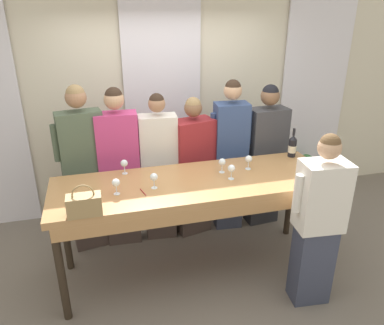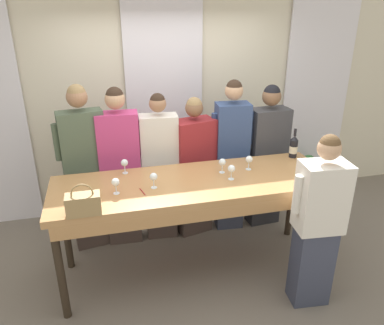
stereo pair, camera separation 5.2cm
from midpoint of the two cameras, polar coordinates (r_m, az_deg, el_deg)
The scene contains 23 objects.
ground_plane at distance 4.08m, azimuth 0.68°, elevation -15.86°, with size 18.00×18.00×0.00m, color #70665B.
wall_back at distance 4.84m, azimuth -3.96°, elevation 9.12°, with size 12.00×0.06×2.80m.
curtain_panel_center at distance 4.79m, azimuth -3.80°, elevation 8.29°, with size 0.96×0.03×2.69m.
curtain_panel_right at distance 5.56m, azimuth 18.53°, elevation 9.24°, with size 0.96×0.03×2.69m.
tasting_bar at distance 3.55m, azimuth 0.84°, elevation -4.26°, with size 2.65×0.85×1.03m.
wine_bottle at distance 4.17m, azimuth 15.57°, elevation 2.31°, with size 0.09×0.09×0.32m.
handbag at distance 3.07m, azimuth -15.76°, elevation -6.04°, with size 0.27×0.14×0.26m.
wine_glass_front_left at distance 3.69m, azimuth -9.86°, elevation -0.10°, with size 0.07×0.07×0.15m.
wine_glass_front_mid at distance 3.31m, azimuth -11.13°, elevation -3.02°, with size 0.07×0.07×0.15m.
wine_glass_front_right at distance 3.53m, azimuth 6.46°, elevation -1.00°, with size 0.07×0.07×0.15m.
wine_glass_center_left at distance 3.75m, azimuth 19.17°, elevation -0.70°, with size 0.07×0.07×0.15m.
wine_glass_center_mid at distance 3.76m, azimuth 9.08°, elevation 0.44°, with size 0.07×0.07×0.15m.
wine_glass_center_right at distance 3.66m, azimuth 5.05°, elevation -0.01°, with size 0.07×0.07×0.15m.
wine_glass_back_left at distance 3.36m, azimuth -5.44°, elevation -2.23°, with size 0.07×0.07×0.15m.
pen at distance 3.34m, azimuth -7.11°, elevation -4.43°, with size 0.04×0.13×0.01m.
guest_olive_jacket at distance 4.12m, azimuth -15.58°, elevation -0.78°, with size 0.56×0.28×1.85m.
guest_pink_top at distance 4.13m, azimuth -10.49°, elevation -0.71°, with size 0.55×0.25×1.80m.
guest_cream_sweater at distance 4.19m, azimuth -4.55°, elevation -0.81°, with size 0.52×0.26×1.72m.
guest_striped_shirt at distance 4.28m, azimuth 0.66°, elevation -0.84°, with size 0.56×0.36×1.65m.
guest_navy_coat at distance 4.36m, azimuth 6.33°, elevation 1.04°, with size 0.49×0.28×1.82m.
guest_beige_cap at distance 4.55m, azimuth 11.63°, elevation 0.96°, with size 0.56×0.28×1.74m.
host_pouring at distance 3.43m, azimuth 19.02°, elevation -8.79°, with size 0.51×0.30×1.63m.
potted_plant at distance 5.59m, azimuth 17.36°, elevation -1.63°, with size 0.28×0.28×0.61m.
Camera 2 is at (-0.79, -3.07, 2.57)m, focal length 35.00 mm.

